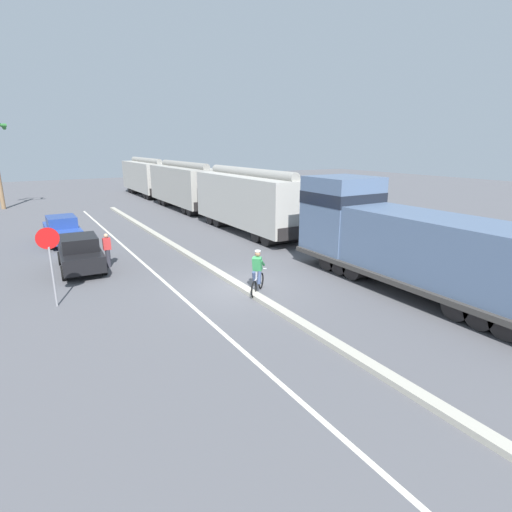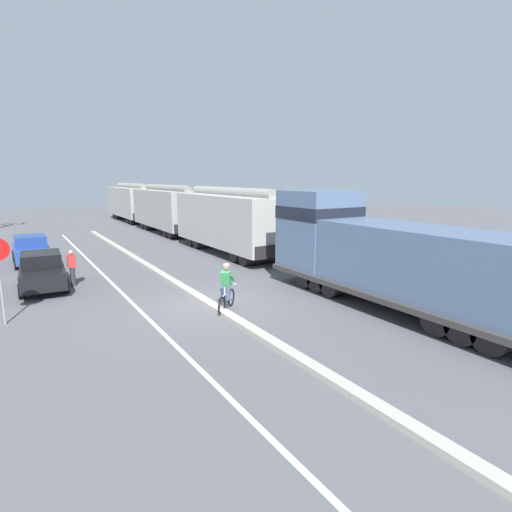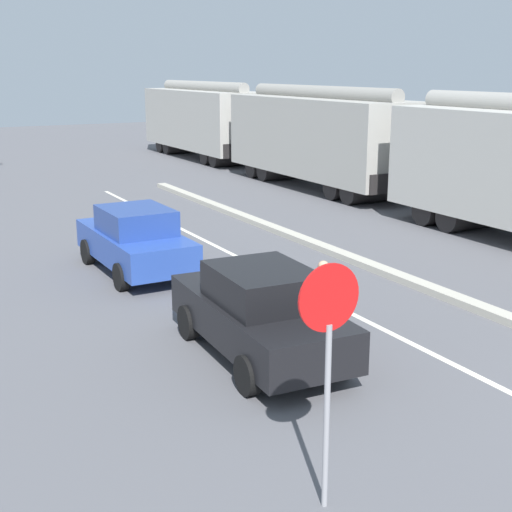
# 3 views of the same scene
# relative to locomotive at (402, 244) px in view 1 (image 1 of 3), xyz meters

# --- Properties ---
(ground_plane) EXTENTS (120.00, 120.00, 0.00)m
(ground_plane) POSITION_rel_locomotive_xyz_m (-5.69, 3.10, -1.80)
(ground_plane) COLOR #56565B
(median_curb) EXTENTS (0.36, 36.00, 0.16)m
(median_curb) POSITION_rel_locomotive_xyz_m (-5.69, 9.10, -1.72)
(median_curb) COLOR #B2AD9E
(median_curb) RESTS_ON ground
(lane_stripe) EXTENTS (0.14, 36.00, 0.01)m
(lane_stripe) POSITION_rel_locomotive_xyz_m (-8.09, 9.10, -1.79)
(lane_stripe) COLOR silver
(lane_stripe) RESTS_ON ground
(locomotive) EXTENTS (3.10, 11.61, 4.20)m
(locomotive) POSITION_rel_locomotive_xyz_m (0.00, 0.00, 0.00)
(locomotive) COLOR slate
(locomotive) RESTS_ON ground
(hopper_car_lead) EXTENTS (2.90, 10.60, 4.18)m
(hopper_car_lead) POSITION_rel_locomotive_xyz_m (0.00, 12.16, 0.28)
(hopper_car_lead) COLOR #ADABA3
(hopper_car_lead) RESTS_ON ground
(hopper_car_middle) EXTENTS (2.90, 10.60, 4.18)m
(hopper_car_middle) POSITION_rel_locomotive_xyz_m (0.00, 23.76, 0.28)
(hopper_car_middle) COLOR #9F9D95
(hopper_car_middle) RESTS_ON ground
(hopper_car_trailing) EXTENTS (2.90, 10.60, 4.18)m
(hopper_car_trailing) POSITION_rel_locomotive_xyz_m (0.00, 35.36, 0.28)
(hopper_car_trailing) COLOR #A6A39B
(hopper_car_trailing) RESTS_ON ground
(parked_car_black) EXTENTS (1.99, 4.28, 1.62)m
(parked_car_black) POSITION_rel_locomotive_xyz_m (-10.82, 9.07, -0.98)
(parked_car_black) COLOR black
(parked_car_black) RESTS_ON ground
(parked_car_blue) EXTENTS (1.88, 4.22, 1.62)m
(parked_car_blue) POSITION_rel_locomotive_xyz_m (-10.93, 15.17, -0.98)
(parked_car_blue) COLOR #28479E
(parked_car_blue) RESTS_ON ground
(cyclist) EXTENTS (1.29, 1.22, 1.71)m
(cyclist) POSITION_rel_locomotive_xyz_m (-5.39, 2.28, -0.98)
(cyclist) COLOR black
(cyclist) RESTS_ON ground
(stop_sign) EXTENTS (0.76, 0.08, 2.88)m
(stop_sign) POSITION_rel_locomotive_xyz_m (-12.26, 4.88, 0.23)
(stop_sign) COLOR gray
(stop_sign) RESTS_ON ground
(pedestrian_by_cars) EXTENTS (0.34, 0.22, 1.62)m
(pedestrian_by_cars) POSITION_rel_locomotive_xyz_m (-9.65, 8.87, -0.95)
(pedestrian_by_cars) COLOR #33333D
(pedestrian_by_cars) RESTS_ON ground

